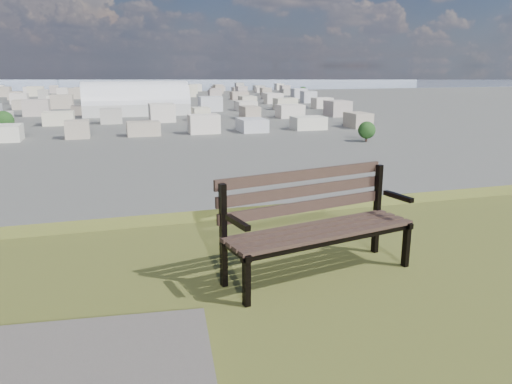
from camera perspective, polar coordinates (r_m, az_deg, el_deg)
name	(u,v)px	position (r m, az deg, el deg)	size (l,w,h in m)	color
park_bench	(315,218)	(4.51, 6.73, -2.95)	(1.85, 0.91, 0.93)	#3D2B23
arena	(136,105)	(292.66, -13.56, 9.70)	(58.19, 25.41, 24.39)	beige
city_blocks	(105,98)	(396.88, -16.89, 10.25)	(395.00, 361.00, 7.00)	silver
city_trees	(59,104)	(322.52, -21.57, 9.33)	(406.52, 387.20, 9.98)	#35231A
bay_water	(103,82)	(902.15, -17.07, 11.91)	(2400.00, 700.00, 0.12)	#808BA3
far_hills	(77,66)	(1405.96, -19.76, 13.36)	(2050.00, 340.00, 60.00)	#99A7BE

